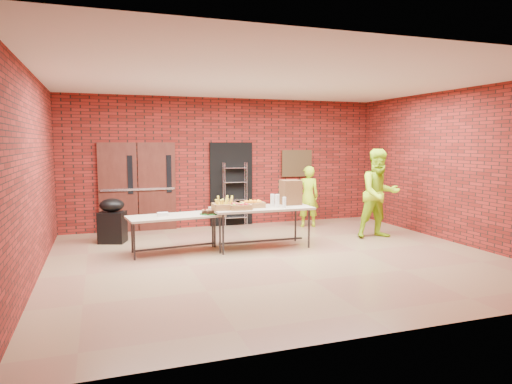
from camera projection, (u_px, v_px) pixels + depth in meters
room at (278, 170)px, 8.18m from camera, size 8.08×7.08×3.28m
double_doors at (138, 187)px, 10.76m from camera, size 1.78×0.12×2.10m
dark_doorway at (231, 184)px, 11.52m from camera, size 1.10×0.06×2.10m
bronze_plaque at (297, 163)px, 12.04m from camera, size 0.85×0.04×0.70m
wire_rack at (235, 194)px, 11.44m from camera, size 0.60×0.24×1.60m
table_left at (176, 218)px, 8.63m from camera, size 1.85×0.95×0.73m
table_right at (262, 211)px, 9.08m from camera, size 1.99×0.83×0.82m
basket_bananas at (225, 206)px, 8.77m from camera, size 0.48×0.38×0.15m
basket_oranges at (253, 204)px, 9.06m from camera, size 0.44×0.34×0.14m
basket_apples at (240, 207)px, 8.75m from camera, size 0.42×0.32×0.13m
muffin_tray at (209, 212)px, 8.75m from camera, size 0.36×0.36×0.09m
napkin_box at (163, 214)px, 8.54m from camera, size 0.20×0.13×0.07m
coffee_dispenser at (291, 192)px, 9.44m from camera, size 0.39×0.35×0.51m
cup_stack_front at (277, 201)px, 9.08m from camera, size 0.09×0.09×0.26m
cup_stack_mid at (284, 202)px, 8.97m from camera, size 0.07×0.07×0.21m
cup_stack_back at (273, 200)px, 9.16m from camera, size 0.08×0.08×0.25m
covered_grill at (112, 221)px, 9.56m from camera, size 0.63×0.58×0.94m
volunteer_woman at (308, 197)px, 11.34m from camera, size 0.61×0.46×1.52m
volunteer_man at (379, 194)px, 10.02m from camera, size 1.01×0.82×1.96m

